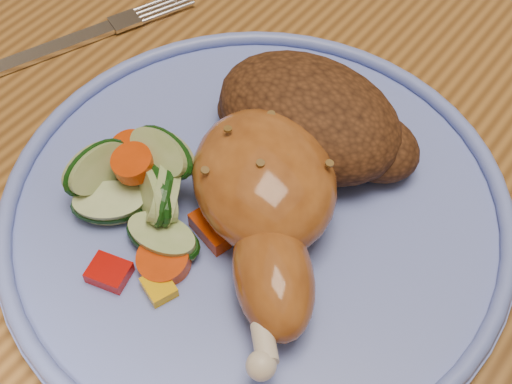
# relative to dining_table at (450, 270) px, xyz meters

# --- Properties ---
(dining_table) EXTENTS (0.90, 1.40, 0.75)m
(dining_table) POSITION_rel_dining_table_xyz_m (0.00, 0.00, 0.00)
(dining_table) COLOR #915D27
(dining_table) RESTS_ON ground
(plate) EXTENTS (0.31, 0.31, 0.01)m
(plate) POSITION_rel_dining_table_xyz_m (-0.10, -0.09, 0.09)
(plate) COLOR #677BD4
(plate) RESTS_ON dining_table
(plate_rim) EXTENTS (0.31, 0.31, 0.01)m
(plate_rim) POSITION_rel_dining_table_xyz_m (-0.10, -0.09, 0.10)
(plate_rim) COLOR #677BD4
(plate_rim) RESTS_ON plate
(chicken_leg) EXTENTS (0.15, 0.16, 0.05)m
(chicken_leg) POSITION_rel_dining_table_xyz_m (-0.09, -0.10, 0.12)
(chicken_leg) COLOR #9F5721
(chicken_leg) RESTS_ON plate
(rice_pilaf) EXTENTS (0.13, 0.09, 0.05)m
(rice_pilaf) POSITION_rel_dining_table_xyz_m (-0.11, -0.03, 0.12)
(rice_pilaf) COLOR #492712
(rice_pilaf) RESTS_ON plate
(vegetable_pile) EXTENTS (0.11, 0.10, 0.05)m
(vegetable_pile) POSITION_rel_dining_table_xyz_m (-0.15, -0.14, 0.11)
(vegetable_pile) COLOR #A50A05
(vegetable_pile) RESTS_ON plate
(fork) EXTENTS (0.07, 0.16, 0.00)m
(fork) POSITION_rel_dining_table_xyz_m (-0.31, -0.05, 0.09)
(fork) COLOR silver
(fork) RESTS_ON dining_table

